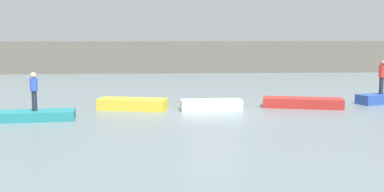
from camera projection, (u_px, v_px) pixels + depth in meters
ground_plane at (213, 115)px, 21.95m from camera, size 120.00×120.00×0.00m
embankment_wall at (187, 57)px, 45.19m from camera, size 80.00×1.20×3.04m
rowboat_teal at (35, 116)px, 20.50m from camera, size 3.48×1.62×0.41m
rowboat_yellow at (133, 104)px, 23.38m from camera, size 3.55×2.00×0.54m
rowboat_white at (211, 105)px, 23.25m from camera, size 3.04×1.23×0.51m
rowboat_red at (303, 103)px, 24.01m from camera, size 4.14×2.12×0.49m
rowboat_blue at (381, 99)px, 25.41m from camera, size 2.84×1.81×0.51m
person_red_shirt at (382, 75)px, 25.24m from camera, size 0.32×0.32×1.81m
person_blue_shirt at (34, 89)px, 20.35m from camera, size 0.32×0.32×1.68m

